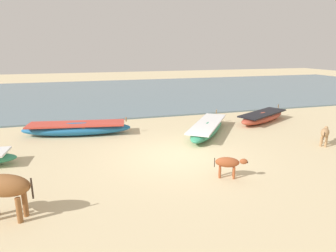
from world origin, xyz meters
TOP-DOWN VIEW (x-y plane):
  - ground at (0.00, 0.00)m, footprint 80.00×80.00m
  - sea_water at (0.00, 16.07)m, footprint 60.00×20.00m
  - fishing_boat_0 at (5.87, 3.55)m, footprint 3.79×2.67m
  - fishing_boat_4 at (2.24, 2.40)m, footprint 3.48×4.21m
  - fishing_boat_5 at (-3.36, 3.81)m, footprint 4.79×1.84m
  - cow_adult_brown at (-4.90, -2.65)m, footprint 1.60×0.85m
  - calf_near_tan at (5.97, -0.45)m, footprint 0.90×0.84m
  - calf_far_rust at (0.89, -2.11)m, footprint 0.93×0.58m

SIDE VIEW (x-z plane):
  - ground at x=0.00m, z-range 0.00..0.00m
  - sea_water at x=0.00m, z-range 0.00..0.08m
  - fishing_boat_4 at x=2.24m, z-range -0.08..0.61m
  - fishing_boat_0 at x=5.87m, z-range -0.08..0.62m
  - fishing_boat_5 at x=-3.36m, z-range -0.08..0.66m
  - calf_far_rust at x=0.89m, z-range 0.14..0.77m
  - calf_near_tan at x=5.97m, z-range 0.15..0.83m
  - cow_adult_brown at x=-4.90m, z-range 0.23..1.30m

